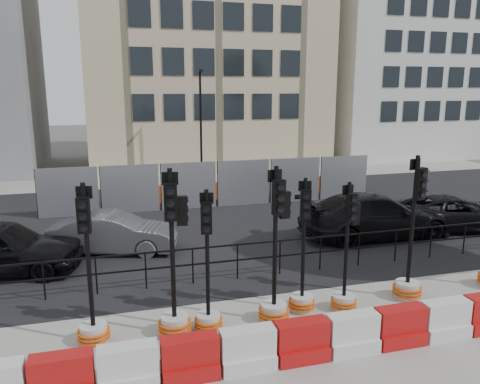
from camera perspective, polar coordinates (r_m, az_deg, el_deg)
name	(u,v)px	position (r m, az deg, el deg)	size (l,w,h in m)	color
ground	(296,293)	(12.06, 6.87, -12.09)	(120.00, 120.00, 0.00)	#51514C
sidewalk_near	(356,357)	(9.68, 13.98, -18.94)	(40.00, 6.00, 0.02)	gray
road	(228,219)	(18.33, -1.45, -3.30)	(40.00, 14.00, 0.03)	black
sidewalk_far	(190,178)	(26.93, -6.12, 1.73)	(40.00, 4.00, 0.02)	gray
building_cream	(202,27)	(32.95, -4.70, 19.42)	(15.00, 10.06, 18.00)	beige
building_white	(398,48)	(38.62, 18.74, 16.31)	(12.00, 9.06, 16.00)	silver
kerb_railing	(280,251)	(12.84, 4.90, -7.19)	(18.00, 0.04, 1.00)	black
heras_fencing	(225,188)	(21.01, -1.86, 0.54)	(14.33, 1.72, 2.00)	#989BA1
lamp_post_far	(201,122)	(25.60, -4.79, 8.46)	(0.12, 0.56, 6.00)	black
barrier_row	(352,335)	(9.65, 13.50, -16.57)	(15.70, 0.50, 0.80)	red
traffic_signal_a	(92,312)	(9.98, -17.59, -13.79)	(0.65, 0.65, 3.29)	silver
traffic_signal_b	(174,298)	(9.85, -8.00, -12.63)	(0.69, 0.69, 3.51)	silver
traffic_signal_c	(208,303)	(10.03, -3.92, -13.37)	(0.60, 0.60, 3.05)	silver
traffic_signal_d	(275,287)	(10.31, 4.30, -11.42)	(0.68, 0.68, 3.46)	silver
traffic_signal_e	(302,285)	(10.91, 7.61, -11.15)	(0.61, 0.61, 3.11)	silver
traffic_signal_f	(345,281)	(11.09, 12.73, -10.53)	(0.59, 0.59, 3.02)	silver
traffic_signal_g	(409,270)	(12.10, 19.92, -8.98)	(0.69, 0.69, 3.51)	silver
car_b	(114,233)	(15.03, -15.11, -4.86)	(4.02, 2.24, 1.26)	#4B4B50
car_c	(375,216)	(16.61, 16.13, -2.80)	(5.27, 2.23, 1.52)	black
car_d	(454,213)	(18.55, 24.64, -2.32)	(4.79, 2.90, 1.24)	black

